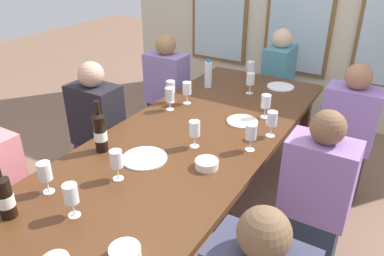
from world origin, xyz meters
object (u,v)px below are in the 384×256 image
at_px(dining_table, 191,144).
at_px(white_plate_2, 145,158).
at_px(water_bottle, 208,74).
at_px(seated_person_0, 167,95).
at_px(wine_glass_6, 116,160).
at_px(tasting_bowl_1, 125,253).
at_px(wine_glass_10, 71,195).
at_px(wine_glass_11, 170,95).
at_px(wine_glass_3, 272,120).
at_px(tasting_bowl_0, 207,164).
at_px(wine_glass_5, 251,132).
at_px(wine_glass_8, 250,68).
at_px(seated_person_6, 277,86).
at_px(white_plate_1, 242,121).
at_px(wine_glass_2, 195,130).
at_px(seated_person_3, 314,202).
at_px(white_plate_0, 280,87).
at_px(wine_glass_4, 187,89).
at_px(seated_person_2, 99,134).
at_px(seated_person_1, 346,137).
at_px(wine_glass_0, 45,173).
at_px(wine_glass_7, 250,79).
at_px(wine_bottle_0, 100,132).
at_px(wine_glass_9, 266,102).

xyz_separation_m(dining_table, white_plate_2, (-0.09, -0.38, 0.06)).
distance_m(water_bottle, seated_person_0, 0.61).
bearing_deg(wine_glass_6, tasting_bowl_1, -46.47).
bearing_deg(wine_glass_10, wine_glass_11, 103.00).
bearing_deg(tasting_bowl_1, wine_glass_3, 83.95).
relative_size(tasting_bowl_0, seated_person_0, 0.12).
distance_m(wine_glass_5, wine_glass_8, 1.25).
relative_size(wine_glass_5, wine_glass_10, 1.00).
bearing_deg(seated_person_6, tasting_bowl_1, -83.60).
height_order(white_plate_1, wine_glass_6, wine_glass_6).
distance_m(water_bottle, wine_glass_2, 1.04).
xyz_separation_m(dining_table, wine_glass_6, (-0.08, -0.62, 0.18)).
bearing_deg(dining_table, tasting_bowl_1, -73.28).
distance_m(wine_glass_3, seated_person_3, 0.57).
distance_m(white_plate_0, wine_glass_8, 0.32).
relative_size(wine_glass_4, wine_glass_8, 1.00).
xyz_separation_m(white_plate_2, wine_glass_4, (-0.21, 0.83, 0.11)).
height_order(seated_person_3, seated_person_6, same).
xyz_separation_m(seated_person_2, seated_person_3, (1.67, 0.02, 0.00)).
relative_size(white_plate_2, seated_person_1, 0.24).
relative_size(white_plate_2, seated_person_6, 0.24).
relative_size(wine_glass_0, seated_person_3, 0.16).
relative_size(white_plate_1, wine_glass_2, 1.26).
height_order(wine_glass_4, wine_glass_5, same).
relative_size(tasting_bowl_0, wine_glass_5, 0.77).
distance_m(tasting_bowl_0, wine_glass_7, 1.19).
xyz_separation_m(dining_table, wine_glass_11, (-0.35, 0.28, 0.18)).
bearing_deg(white_plate_2, wine_glass_5, 40.09).
height_order(wine_glass_2, wine_glass_8, same).
relative_size(wine_glass_10, seated_person_3, 0.16).
relative_size(wine_glass_3, seated_person_6, 0.16).
distance_m(wine_glass_6, seated_person_3, 1.16).
xyz_separation_m(wine_glass_8, seated_person_0, (-0.75, -0.24, -0.33)).
height_order(wine_glass_0, seated_person_1, seated_person_1).
bearing_deg(white_plate_1, seated_person_2, -160.34).
xyz_separation_m(wine_glass_2, wine_glass_7, (-0.06, 1.00, 0.00)).
xyz_separation_m(wine_bottle_0, wine_glass_10, (0.30, -0.52, -0.01)).
xyz_separation_m(wine_bottle_0, seated_person_1, (1.20, 1.36, -0.34)).
relative_size(wine_glass_0, wine_glass_3, 1.00).
xyz_separation_m(wine_glass_0, wine_glass_2, (0.41, 0.78, 0.00)).
xyz_separation_m(tasting_bowl_0, wine_glass_6, (-0.36, -0.34, 0.09)).
xyz_separation_m(wine_bottle_0, wine_glass_9, (0.68, 0.95, -0.01)).
xyz_separation_m(wine_glass_7, seated_person_6, (-0.04, 0.84, -0.34)).
xyz_separation_m(wine_glass_0, wine_glass_10, (0.25, -0.06, 0.00)).
xyz_separation_m(wine_bottle_0, wine_glass_3, (0.81, 0.70, -0.01)).
bearing_deg(wine_glass_7, seated_person_2, -134.12).
relative_size(wine_glass_2, seated_person_3, 0.16).
height_order(water_bottle, wine_glass_5, water_bottle).
xyz_separation_m(water_bottle, seated_person_1, (1.16, 0.09, -0.33)).
distance_m(water_bottle, wine_glass_9, 0.72).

